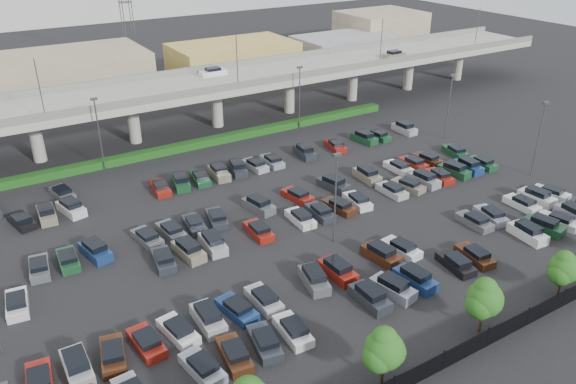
{
  "coord_description": "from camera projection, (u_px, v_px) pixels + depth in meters",
  "views": [
    {
      "loc": [
        -31.44,
        -49.82,
        31.97
      ],
      "look_at": [
        -0.04,
        1.39,
        2.0
      ],
      "focal_mm": 35.0,
      "sensor_mm": 36.0,
      "label": 1
    }
  ],
  "objects": [
    {
      "name": "distant_buildings",
      "position": [
        189.0,
        62.0,
        118.25
      ],
      "size": [
        138.0,
        24.0,
        9.0
      ],
      "color": "gray",
      "rests_on": "ground"
    },
    {
      "name": "light_poles",
      "position": [
        255.0,
        165.0,
        63.79
      ],
      "size": [
        66.9,
        48.38,
        10.3
      ],
      "color": "#444449",
      "rests_on": "ground"
    },
    {
      "name": "tree_row",
      "position": [
        475.0,
        304.0,
        45.5
      ],
      "size": [
        65.07,
        3.66,
        5.94
      ],
      "color": "#332316",
      "rests_on": "ground"
    },
    {
      "name": "ground",
      "position": [
        294.0,
        211.0,
        66.98
      ],
      "size": [
        280.0,
        280.0,
        0.0
      ],
      "primitive_type": "plane",
      "color": "black"
    },
    {
      "name": "overpass",
      "position": [
        185.0,
        90.0,
        88.17
      ],
      "size": [
        150.0,
        13.0,
        15.8
      ],
      "color": "gray",
      "rests_on": "ground"
    },
    {
      "name": "hedge",
      "position": [
        208.0,
        142.0,
        85.81
      ],
      "size": [
        66.0,
        1.6,
        1.1
      ],
      "primitive_type": "cube",
      "color": "#134112",
      "rests_on": "ground"
    },
    {
      "name": "fence",
      "position": [
        478.0,
        343.0,
        45.19
      ],
      "size": [
        70.0,
        0.1,
        2.0
      ],
      "color": "black",
      "rests_on": "ground"
    },
    {
      "name": "parked_cars",
      "position": [
        309.0,
        221.0,
        63.61
      ],
      "size": [
        63.15,
        41.67,
        1.67
      ],
      "color": "#A5A5A9",
      "rests_on": "ground"
    }
  ]
}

